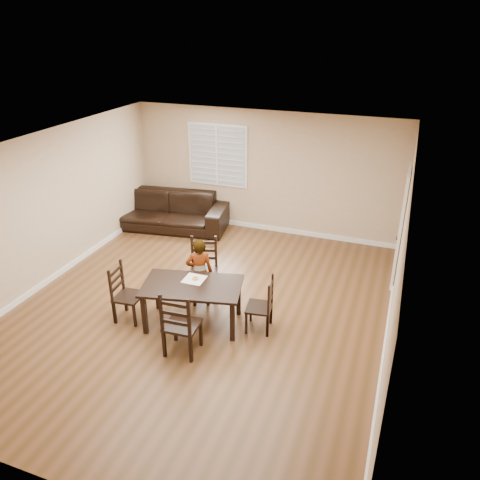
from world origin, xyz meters
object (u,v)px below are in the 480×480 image
at_px(chair_near, 204,268).
at_px(donut, 195,278).
at_px(chair_left, 122,294).
at_px(dining_table, 192,290).
at_px(sofa, 167,211).
at_px(chair_far, 178,329).
at_px(child, 200,273).
at_px(chair_right, 266,307).

bearing_deg(chair_near, donut, -93.58).
relative_size(chair_near, chair_left, 1.09).
xyz_separation_m(dining_table, chair_left, (-1.13, -0.24, -0.19)).
bearing_deg(sofa, chair_far, -68.02).
distance_m(child, sofa, 3.43).
height_order(dining_table, chair_near, chair_near).
relative_size(chair_far, chair_right, 1.16).
distance_m(chair_right, sofa, 4.49).
bearing_deg(child, sofa, -78.76).
height_order(chair_far, chair_left, chair_far).
relative_size(chair_near, donut, 9.88).
bearing_deg(chair_right, chair_near, -125.46).
xyz_separation_m(chair_near, chair_right, (1.35, -0.71, -0.07)).
distance_m(chair_far, sofa, 4.70).
xyz_separation_m(chair_near, donut, (0.21, -0.78, 0.26)).
height_order(dining_table, chair_right, chair_right).
bearing_deg(dining_table, chair_near, 90.76).
bearing_deg(sofa, chair_left, -81.18).
bearing_deg(chair_right, chair_far, -50.54).
bearing_deg(sofa, child, -60.74).
height_order(chair_right, child, child).
distance_m(chair_near, chair_right, 1.53).
height_order(chair_near, chair_left, chair_near).
height_order(chair_left, child, child).
height_order(chair_right, donut, chair_right).
xyz_separation_m(dining_table, chair_near, (-0.23, 0.95, -0.14)).
bearing_deg(dining_table, chair_left, 179.25).
height_order(chair_far, chair_right, chair_far).
height_order(dining_table, donut, donut).
xyz_separation_m(chair_right, donut, (-1.15, -0.07, 0.33)).
bearing_deg(dining_table, donut, 83.66).
relative_size(dining_table, chair_left, 1.74).
relative_size(chair_near, sofa, 0.38).
bearing_deg(child, chair_left, 11.15).
relative_size(child, donut, 11.54).
xyz_separation_m(dining_table, chair_right, (1.13, 0.24, -0.21)).
xyz_separation_m(chair_right, sofa, (-3.34, 3.01, -0.01)).
relative_size(chair_far, child, 0.86).
xyz_separation_m(chair_right, child, (-1.25, 0.29, 0.20)).
bearing_deg(chair_far, donut, -82.81).
distance_m(chair_near, sofa, 3.04).
relative_size(chair_right, sofa, 0.33).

